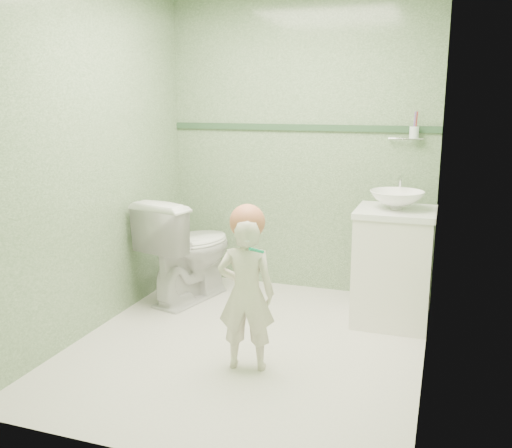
% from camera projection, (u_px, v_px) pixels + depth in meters
% --- Properties ---
extents(ground, '(2.50, 2.50, 0.00)m').
position_uv_depth(ground, '(249.00, 344.00, 3.66)').
color(ground, white).
rests_on(ground, ground).
extents(room_shell, '(2.50, 2.54, 2.40)m').
position_uv_depth(room_shell, '(248.00, 162.00, 3.40)').
color(room_shell, gray).
rests_on(room_shell, ground).
extents(trim_stripe, '(2.20, 0.02, 0.05)m').
position_uv_depth(trim_stripe, '(300.00, 127.00, 4.51)').
color(trim_stripe, '#305134').
rests_on(trim_stripe, room_shell).
extents(vanity, '(0.52, 0.50, 0.80)m').
position_uv_depth(vanity, '(393.00, 268.00, 3.96)').
color(vanity, white).
rests_on(vanity, ground).
extents(counter, '(0.54, 0.52, 0.04)m').
position_uv_depth(counter, '(396.00, 212.00, 3.87)').
color(counter, white).
rests_on(counter, vanity).
extents(basin, '(0.37, 0.37, 0.13)m').
position_uv_depth(basin, '(397.00, 200.00, 3.85)').
color(basin, white).
rests_on(basin, counter).
extents(faucet, '(0.03, 0.13, 0.18)m').
position_uv_depth(faucet, '(400.00, 185.00, 4.00)').
color(faucet, silver).
rests_on(faucet, counter).
extents(cup_holder, '(0.26, 0.07, 0.21)m').
position_uv_depth(cup_holder, '(413.00, 133.00, 4.18)').
color(cup_holder, silver).
rests_on(cup_holder, room_shell).
extents(toilet, '(0.66, 0.91, 0.83)m').
position_uv_depth(toilet, '(189.00, 249.00, 4.42)').
color(toilet, white).
rests_on(toilet, ground).
extents(toddler, '(0.37, 0.28, 0.92)m').
position_uv_depth(toddler, '(246.00, 294.00, 3.26)').
color(toddler, silver).
rests_on(toddler, ground).
extents(hair_cap, '(0.21, 0.21, 0.21)m').
position_uv_depth(hair_cap, '(247.00, 222.00, 3.19)').
color(hair_cap, '#C66F4D').
rests_on(hair_cap, toddler).
extents(teal_toothbrush, '(0.11, 0.14, 0.08)m').
position_uv_depth(teal_toothbrush, '(256.00, 249.00, 3.06)').
color(teal_toothbrush, '#088E5E').
rests_on(teal_toothbrush, toddler).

